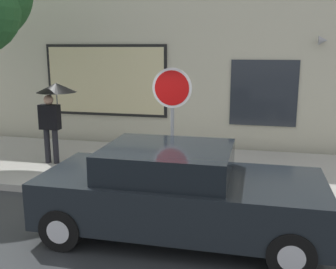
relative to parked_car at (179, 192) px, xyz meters
name	(u,v)px	position (x,y,z in m)	size (l,w,h in m)	color
ground_plane	(106,224)	(-1.27, 0.10, -0.71)	(60.00, 60.00, 0.00)	#282B2D
sidewalk	(152,168)	(-1.27, 3.10, -0.64)	(20.00, 4.00, 0.15)	#A3A099
building_facade	(174,27)	(-1.29, 5.60, 2.77)	(20.00, 0.67, 7.00)	beige
parked_car	(179,192)	(0.00, 0.00, 0.00)	(4.34, 1.95, 1.43)	black
pedestrian_with_umbrella	(54,101)	(-3.58, 2.74, 0.97)	(0.93, 0.93, 1.96)	black
stop_sign	(172,105)	(-0.45, 1.56, 1.14)	(0.76, 0.10, 2.41)	gray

